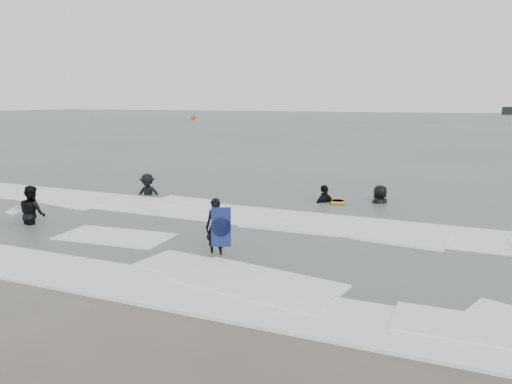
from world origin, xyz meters
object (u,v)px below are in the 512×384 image
at_px(surfer_wading, 33,225).
at_px(buoy, 194,118).
at_px(surfer_right_far, 380,204).
at_px(surfer_right_near, 325,203).
at_px(surfer_breaker, 148,196).
at_px(surfer_centre, 216,256).

bearing_deg(surfer_wading, buoy, -44.01).
bearing_deg(surfer_right_far, surfer_wading, -9.25).
bearing_deg(surfer_wading, surfer_right_near, -118.50).
xyz_separation_m(surfer_breaker, surfer_right_near, (7.01, 1.64, 0.00)).
bearing_deg(surfer_centre, surfer_wading, 174.46).
bearing_deg(buoy, surfer_right_far, -53.97).
bearing_deg(buoy, surfer_right_near, -55.31).
distance_m(surfer_right_near, surfer_right_far, 2.08).
height_order(surfer_wading, surfer_right_near, surfer_right_near).
distance_m(surfer_breaker, buoy, 82.64).
bearing_deg(buoy, surfer_wading, -61.98).
xyz_separation_m(surfer_breaker, buoy, (-41.37, 71.54, 0.42)).
xyz_separation_m(surfer_centre, buoy, (-47.80, 77.42, 0.42)).
bearing_deg(surfer_right_near, surfer_wading, -17.84).
relative_size(surfer_centre, surfer_right_near, 0.81).
height_order(surfer_centre, surfer_right_far, surfer_right_far).
relative_size(surfer_wading, surfer_right_far, 0.96).
height_order(surfer_centre, surfer_breaker, surfer_breaker).
bearing_deg(surfer_right_near, surfer_right_far, 137.45).
bearing_deg(surfer_right_near, surfer_centre, 24.16).
bearing_deg(buoy, surfer_breaker, -59.96).
xyz_separation_m(surfer_right_near, buoy, (-48.38, 69.89, 0.42)).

